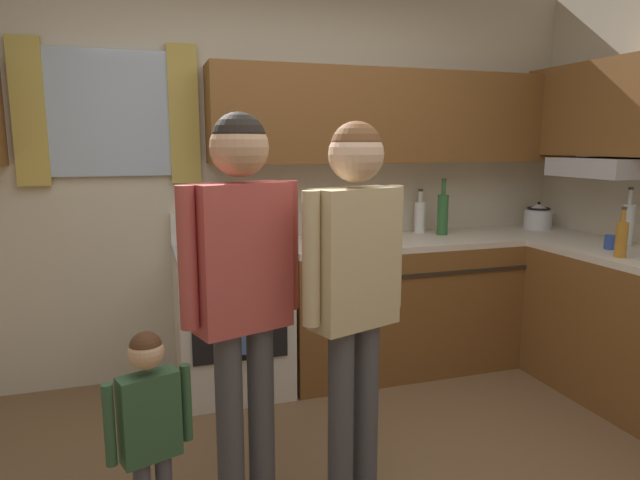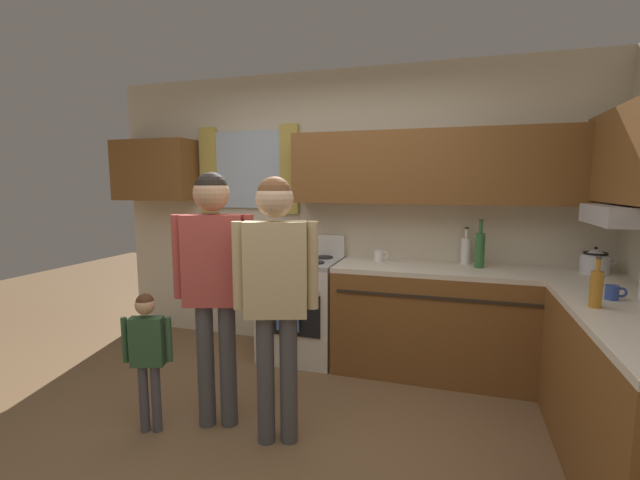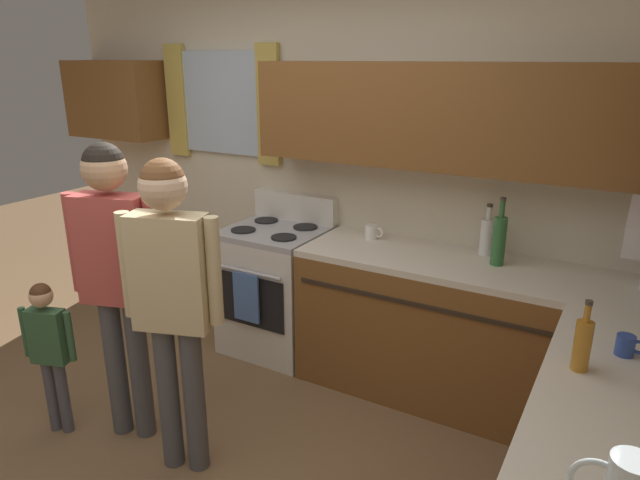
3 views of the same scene
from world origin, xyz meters
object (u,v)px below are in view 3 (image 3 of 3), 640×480
object	(u,v)px
stove_oven	(276,287)
adult_holding_child	(115,261)
bottle_oil_amber	(583,344)
bottle_milk_white	(487,235)
bottle_wine_green	(499,239)
mug_cobalt_blue	(627,345)
small_child	(49,341)
mug_ceramic_white	(372,232)
adult_in_plaid	(171,284)

from	to	relation	value
stove_oven	adult_holding_child	distance (m)	1.38
bottle_oil_amber	bottle_milk_white	bearing A→B (deg)	119.55
bottle_wine_green	mug_cobalt_blue	size ratio (longest dim) A/B	3.43
bottle_milk_white	adult_holding_child	distance (m)	2.11
bottle_wine_green	adult_holding_child	size ratio (longest dim) A/B	0.24
bottle_milk_white	mug_cobalt_blue	xyz separation A→B (m)	(0.80, -0.94, -0.08)
adult_holding_child	mug_cobalt_blue	bearing A→B (deg)	12.35
adult_holding_child	small_child	xyz separation A→B (m)	(-0.37, -0.20, -0.47)
mug_ceramic_white	adult_holding_child	xyz separation A→B (m)	(-0.82, -1.38, 0.09)
small_child	adult_holding_child	bearing A→B (deg)	28.42
small_child	mug_ceramic_white	bearing A→B (deg)	53.04
bottle_wine_green	stove_oven	bearing A→B (deg)	-177.73
bottle_oil_amber	small_child	world-z (taller)	bottle_oil_amber
bottle_milk_white	adult_in_plaid	bearing A→B (deg)	-126.02
adult_in_plaid	bottle_milk_white	bearing A→B (deg)	53.98
adult_holding_child	mug_ceramic_white	bearing A→B (deg)	59.30
bottle_milk_white	bottle_oil_amber	size ratio (longest dim) A/B	1.09
bottle_wine_green	small_child	world-z (taller)	bottle_wine_green
bottle_oil_amber	stove_oven	bearing A→B (deg)	155.26
bottle_wine_green	adult_in_plaid	xyz separation A→B (m)	(-1.19, -1.36, -0.03)
mug_ceramic_white	small_child	distance (m)	2.01
adult_in_plaid	stove_oven	bearing A→B (deg)	103.19
stove_oven	mug_cobalt_blue	world-z (taller)	stove_oven
bottle_wine_green	adult_in_plaid	world-z (taller)	adult_in_plaid
bottle_oil_amber	mug_cobalt_blue	size ratio (longest dim) A/B	2.49
stove_oven	small_child	distance (m)	1.53
mug_cobalt_blue	adult_in_plaid	distance (m)	1.98
mug_ceramic_white	bottle_milk_white	bearing A→B (deg)	5.55
stove_oven	adult_in_plaid	world-z (taller)	adult_in_plaid
mug_cobalt_blue	mug_ceramic_white	bearing A→B (deg)	150.33
stove_oven	adult_in_plaid	xyz separation A→B (m)	(0.31, -1.30, 0.55)
mug_ceramic_white	small_child	xyz separation A→B (m)	(-1.19, -1.58, -0.38)
bottle_milk_white	adult_in_plaid	distance (m)	1.86
stove_oven	mug_ceramic_white	distance (m)	0.84
mug_cobalt_blue	small_child	world-z (taller)	mug_cobalt_blue
adult_holding_child	small_child	size ratio (longest dim) A/B	1.82
bottle_wine_green	mug_ceramic_white	xyz separation A→B (m)	(-0.82, 0.07, -0.10)
mug_ceramic_white	bottle_wine_green	bearing A→B (deg)	-5.02
bottle_oil_amber	adult_holding_child	distance (m)	2.21
bottle_wine_green	adult_holding_child	xyz separation A→B (m)	(-1.64, -1.30, -0.02)
bottle_milk_white	bottle_oil_amber	bearing A→B (deg)	-60.45
adult_in_plaid	mug_ceramic_white	bearing A→B (deg)	75.46
bottle_milk_white	mug_cobalt_blue	size ratio (longest dim) A/B	2.73
stove_oven	adult_in_plaid	distance (m)	1.45
mug_cobalt_blue	adult_holding_child	distance (m)	2.39
bottle_milk_white	mug_cobalt_blue	world-z (taller)	bottle_milk_white
bottle_oil_amber	mug_ceramic_white	size ratio (longest dim) A/B	2.28
stove_oven	adult_in_plaid	bearing A→B (deg)	-76.81
adult_in_plaid	small_child	bearing A→B (deg)	-170.06
mug_ceramic_white	adult_in_plaid	world-z (taller)	adult_in_plaid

